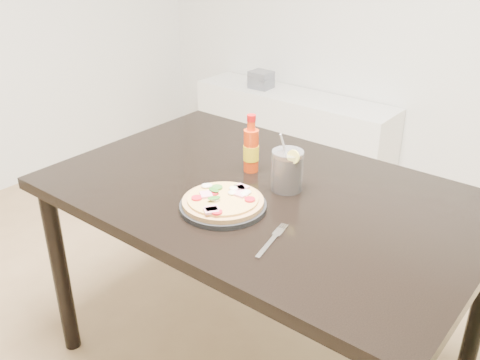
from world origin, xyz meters
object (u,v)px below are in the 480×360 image
Objects in this scene: dining_table at (263,212)px; fork at (273,239)px; plate at (223,206)px; hot_sauce_bottle at (251,149)px; cola_cup at (287,171)px; media_console at (292,130)px; pizza at (223,200)px.

dining_table is 0.32m from fork.
fork reaches higher than dining_table.
hot_sauce_bottle reaches higher than plate.
dining_table is 7.32× the size of cola_cup.
hot_sauce_bottle is at bearing 143.06° from dining_table.
fork is at bearing -58.31° from media_console.
hot_sauce_bottle reaches higher than media_console.
cola_cup is at bearing 105.41° from fork.
plate is at bearing -62.87° from media_console.
cola_cup is at bearing -57.57° from media_console.
cola_cup is (0.06, 0.05, 0.15)m from dining_table.
fork is (0.22, -0.05, -0.02)m from pizza.
hot_sauce_bottle is at bearing 167.31° from cola_cup.
fork reaches higher than media_console.
pizza is at bearing 154.60° from fork.
dining_table is 0.22m from hot_sauce_bottle.
dining_table is 1.92m from media_console.
hot_sauce_bottle is 0.46m from fork.
fork is at bearing -13.53° from pizza.
cola_cup is 0.32m from fork.
dining_table is at bearing -138.99° from cola_cup.
pizza is 1.31× the size of fork.
hot_sauce_bottle is 1.08× the size of fork.
pizza is 2.08m from media_console.
hot_sauce_bottle is (-0.12, 0.09, 0.16)m from dining_table.
cola_cup is (0.18, -0.04, -0.02)m from hot_sauce_bottle.
fork is at bearing -44.85° from hot_sauce_bottle.
dining_table is 5.70× the size of pizza.
hot_sauce_bottle is 0.18m from cola_cup.
hot_sauce_bottle is 1.06× the size of cola_cup.
plate is 1.38× the size of cola_cup.
dining_table is at bearing 83.56° from plate.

